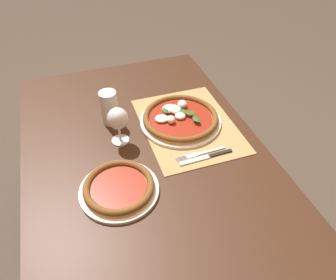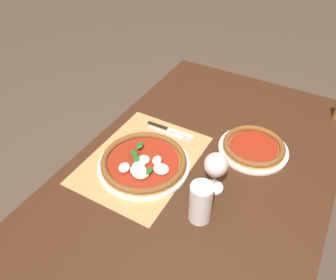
# 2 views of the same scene
# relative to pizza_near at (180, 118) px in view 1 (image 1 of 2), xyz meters

# --- Properties ---
(ground_plane) EXTENTS (24.00, 24.00, 0.00)m
(ground_plane) POSITION_rel_pizza_near_xyz_m (-0.13, 0.19, -0.76)
(ground_plane) COLOR #473D33
(dining_table) EXTENTS (1.39, 0.90, 0.74)m
(dining_table) POSITION_rel_pizza_near_xyz_m (-0.13, 0.19, -0.12)
(dining_table) COLOR #382114
(dining_table) RESTS_ON ground
(paper_placemat) EXTENTS (0.49, 0.37, 0.00)m
(paper_placemat) POSITION_rel_pizza_near_xyz_m (-0.03, -0.03, -0.02)
(paper_placemat) COLOR #A88451
(paper_placemat) RESTS_ON dining_table
(pizza_near) EXTENTS (0.34, 0.34, 0.05)m
(pizza_near) POSITION_rel_pizza_near_xyz_m (0.00, 0.00, 0.00)
(pizza_near) COLOR white
(pizza_near) RESTS_ON paper_placemat
(pizza_far) EXTENTS (0.27, 0.27, 0.04)m
(pizza_far) POSITION_rel_pizza_near_xyz_m (-0.29, 0.32, -0.00)
(pizza_far) COLOR white
(pizza_far) RESTS_ON dining_table
(wine_glass) EXTENTS (0.08, 0.08, 0.16)m
(wine_glass) POSITION_rel_pizza_near_xyz_m (-0.03, 0.26, 0.08)
(wine_glass) COLOR silver
(wine_glass) RESTS_ON dining_table
(pint_glass) EXTENTS (0.07, 0.07, 0.15)m
(pint_glass) POSITION_rel_pizza_near_xyz_m (0.10, 0.27, 0.05)
(pint_glass) COLOR silver
(pint_glass) RESTS_ON dining_table
(fork) EXTENTS (0.02, 0.20, 0.00)m
(fork) POSITION_rel_pizza_near_xyz_m (-0.21, -0.01, -0.02)
(fork) COLOR #B7B7BC
(fork) RESTS_ON paper_placemat
(knife) EXTENTS (0.02, 0.22, 0.01)m
(knife) POSITION_rel_pizza_near_xyz_m (-0.23, -0.02, -0.02)
(knife) COLOR black
(knife) RESTS_ON paper_placemat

